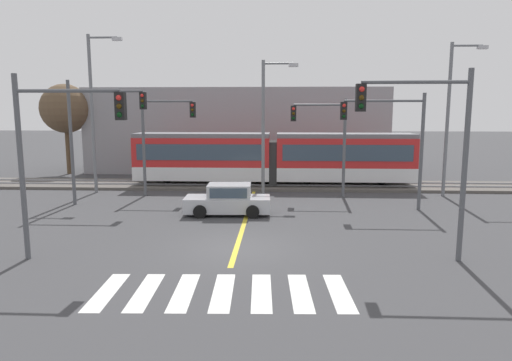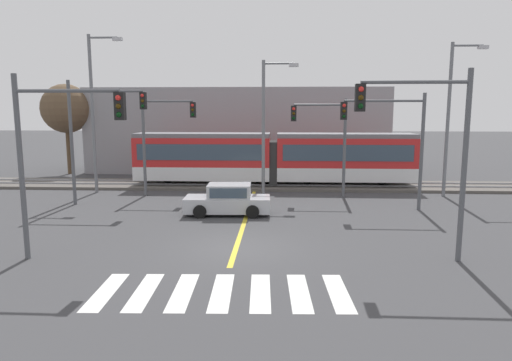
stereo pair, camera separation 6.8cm
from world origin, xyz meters
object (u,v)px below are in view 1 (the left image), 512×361
at_px(sedan_crossing, 228,200).
at_px(traffic_light_far_left, 161,130).
at_px(light_rail_tram, 273,157).
at_px(street_lamp_east, 451,111).
at_px(bare_tree_far_west, 65,109).
at_px(street_lamp_west, 95,106).
at_px(street_lamp_centre, 267,119).
at_px(traffic_light_mid_left, 95,124).
at_px(traffic_light_near_right, 430,137).
at_px(traffic_light_far_right, 326,132).
at_px(traffic_light_mid_right, 394,132).
at_px(traffic_light_near_left, 55,141).

distance_m(sedan_crossing, traffic_light_far_left, 7.33).
relative_size(light_rail_tram, street_lamp_east, 2.06).
bearing_deg(bare_tree_far_west, street_lamp_west, -55.14).
bearing_deg(light_rail_tram, street_lamp_centre, -96.85).
xyz_separation_m(sedan_crossing, traffic_light_mid_left, (-7.30, 1.96, 3.67)).
xyz_separation_m(traffic_light_near_right, traffic_light_far_right, (-2.23, 11.57, -0.41)).
xyz_separation_m(traffic_light_far_right, street_lamp_east, (7.34, 0.64, 1.23)).
bearing_deg(traffic_light_far_left, traffic_light_far_right, 0.72).
height_order(sedan_crossing, traffic_light_far_right, traffic_light_far_right).
height_order(sedan_crossing, traffic_light_far_left, traffic_light_far_left).
distance_m(traffic_light_near_right, bare_tree_far_west, 30.25).
xyz_separation_m(light_rail_tram, traffic_light_mid_right, (6.20, -6.91, 1.96)).
bearing_deg(traffic_light_near_right, traffic_light_mid_left, 149.67).
xyz_separation_m(traffic_light_far_left, traffic_light_mid_right, (12.82, -3.23, 0.02)).
height_order(traffic_light_far_right, street_lamp_west, street_lamp_west).
xyz_separation_m(traffic_light_far_right, bare_tree_far_west, (-19.82, 9.11, 1.41)).
height_order(traffic_light_far_left, traffic_light_mid_left, traffic_light_mid_left).
xyz_separation_m(traffic_light_near_left, bare_tree_far_west, (-9.63, 21.21, 1.14)).
height_order(traffic_light_mid_left, street_lamp_centre, street_lamp_centre).
height_order(traffic_light_near_left, street_lamp_west, street_lamp_west).
height_order(street_lamp_west, bare_tree_far_west, street_lamp_west).
bearing_deg(traffic_light_mid_right, sedan_crossing, -169.53).
bearing_deg(sedan_crossing, traffic_light_mid_right, 10.47).
distance_m(traffic_light_mid_left, traffic_light_far_right, 12.89).
distance_m(traffic_light_mid_left, traffic_light_near_left, 9.47).
bearing_deg(traffic_light_mid_right, street_lamp_west, 166.40).
bearing_deg(traffic_light_mid_left, traffic_light_near_left, -75.63).
distance_m(traffic_light_far_left, traffic_light_mid_right, 13.22).
distance_m(traffic_light_mid_left, street_lamp_east, 20.21).
bearing_deg(bare_tree_far_west, traffic_light_mid_left, -58.82).
bearing_deg(street_lamp_east, traffic_light_near_right, -112.71).
bearing_deg(traffic_light_far_right, street_lamp_west, 176.78).
xyz_separation_m(traffic_light_near_right, street_lamp_east, (5.11, 12.21, 0.82)).
bearing_deg(traffic_light_near_left, street_lamp_centre, 62.00).
bearing_deg(traffic_light_near_right, street_lamp_west, 142.76).
height_order(traffic_light_far_left, traffic_light_near_left, traffic_light_near_left).
relative_size(light_rail_tram, traffic_light_mid_left, 2.76).
xyz_separation_m(street_lamp_centre, bare_tree_far_west, (-16.34, 8.60, 0.66)).
bearing_deg(traffic_light_far_right, traffic_light_near_left, -130.11).
xyz_separation_m(traffic_light_far_left, street_lamp_west, (-4.29, 0.91, 1.42)).
xyz_separation_m(light_rail_tram, bare_tree_far_west, (-16.71, 5.55, 3.19)).
bearing_deg(traffic_light_near_right, street_lamp_east, 67.29).
relative_size(traffic_light_far_right, traffic_light_mid_right, 0.97).
bearing_deg(light_rail_tram, street_lamp_east, -15.59).
distance_m(traffic_light_far_left, bare_tree_far_west, 13.73).
height_order(traffic_light_far_right, bare_tree_far_west, bare_tree_far_west).
relative_size(street_lamp_east, bare_tree_far_west, 1.25).
relative_size(traffic_light_near_right, traffic_light_mid_right, 1.08).
relative_size(traffic_light_near_right, traffic_light_mid_left, 0.96).
distance_m(traffic_light_far_left, traffic_light_near_left, 11.98).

